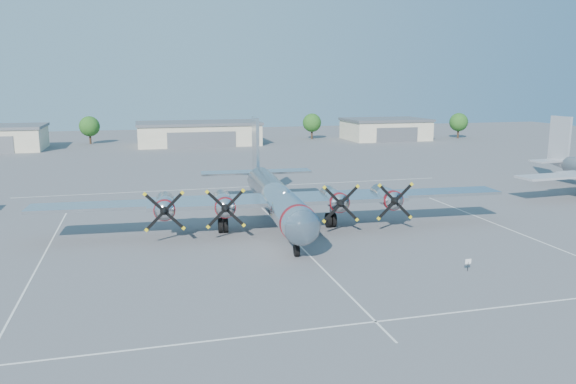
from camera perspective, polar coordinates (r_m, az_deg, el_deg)
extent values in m
plane|color=#505052|center=(55.68, -0.22, -4.07)|extent=(260.00, 260.00, 0.00)
cube|color=silver|center=(49.93, -24.04, -6.85)|extent=(0.15, 40.00, 0.01)
cube|color=silver|center=(51.04, 1.21, -5.48)|extent=(0.15, 40.00, 0.01)
cube|color=silver|center=(60.72, 21.63, -3.58)|extent=(0.15, 40.00, 0.01)
cube|color=silver|center=(36.00, 8.89, -12.89)|extent=(60.00, 0.15, 0.01)
cube|color=silver|center=(79.54, -4.77, 0.51)|extent=(60.00, 0.15, 0.01)
cube|color=#BEB897|center=(135.24, -9.08, 5.79)|extent=(28.00, 14.00, 4.80)
cube|color=slate|center=(135.03, -9.11, 6.93)|extent=(28.60, 14.60, 0.60)
cube|color=slate|center=(128.32, -8.74, 5.25)|extent=(15.40, 0.20, 3.60)
cube|color=#BEB897|center=(147.98, 9.85, 6.21)|extent=(20.00, 14.00, 4.80)
cube|color=slate|center=(147.78, 9.89, 7.25)|extent=(20.60, 14.60, 0.60)
cube|color=slate|center=(141.68, 11.03, 5.71)|extent=(11.00, 0.20, 3.60)
cylinder|color=#382619|center=(143.07, -19.45, 5.18)|extent=(0.50, 0.50, 2.80)
sphere|color=#1D4914|center=(142.84, -19.52, 6.31)|extent=(4.80, 4.80, 4.80)
cylinder|color=#382619|center=(147.22, 2.44, 5.95)|extent=(0.50, 0.50, 2.80)
sphere|color=#1D4914|center=(146.99, 2.45, 7.05)|extent=(4.80, 4.80, 4.80)
cylinder|color=#382619|center=(155.73, 16.89, 5.76)|extent=(0.50, 0.50, 2.80)
sphere|color=#1D4914|center=(155.52, 16.95, 6.80)|extent=(4.80, 4.80, 4.80)
cylinder|color=black|center=(46.49, 17.81, -7.22)|extent=(0.06, 0.06, 0.75)
cube|color=white|center=(46.36, 17.84, -6.72)|extent=(0.52, 0.04, 0.38)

